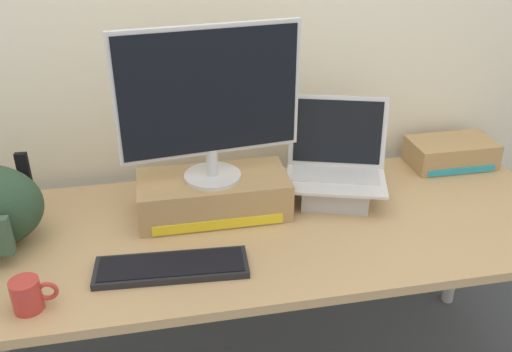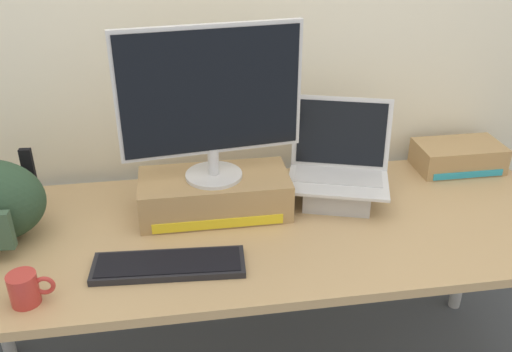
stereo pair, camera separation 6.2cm
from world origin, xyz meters
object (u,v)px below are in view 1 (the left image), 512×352
object	(u,v)px
coffee_mug	(28,295)
desktop_monitor	(210,100)
toner_box_yellow	(213,195)
external_keyboard	(172,267)
toner_box_cyan	(451,153)
open_laptop	(335,179)

from	to	relation	value
coffee_mug	desktop_monitor	bearing A→B (deg)	35.81
toner_box_yellow	external_keyboard	world-z (taller)	toner_box_yellow
desktop_monitor	coffee_mug	world-z (taller)	desktop_monitor
toner_box_yellow	toner_box_cyan	distance (m)	0.96
external_keyboard	coffee_mug	distance (m)	0.38
open_laptop	external_keyboard	xyz separation A→B (m)	(-0.58, -0.31, -0.06)
toner_box_yellow	open_laptop	world-z (taller)	open_laptop
open_laptop	toner_box_cyan	world-z (taller)	open_laptop
toner_box_yellow	desktop_monitor	size ratio (longest dim) A/B	0.86
toner_box_yellow	toner_box_cyan	world-z (taller)	toner_box_yellow
toner_box_cyan	coffee_mug	bearing A→B (deg)	-159.38
toner_box_cyan	open_laptop	bearing A→B (deg)	-163.22
toner_box_yellow	toner_box_cyan	xyz separation A→B (m)	(0.94, 0.17, -0.01)
open_laptop	toner_box_cyan	distance (m)	0.55
toner_box_yellow	desktop_monitor	bearing A→B (deg)	-81.04
desktop_monitor	external_keyboard	size ratio (longest dim) A/B	1.29
coffee_mug	external_keyboard	bearing A→B (deg)	13.78
toner_box_cyan	toner_box_yellow	bearing A→B (deg)	-169.65
open_laptop	toner_box_cyan	bearing A→B (deg)	34.46
toner_box_yellow	open_laptop	xyz separation A→B (m)	(0.42, 0.02, 0.01)
open_laptop	coffee_mug	bearing A→B (deg)	-139.67
external_keyboard	coffee_mug	size ratio (longest dim) A/B	3.72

